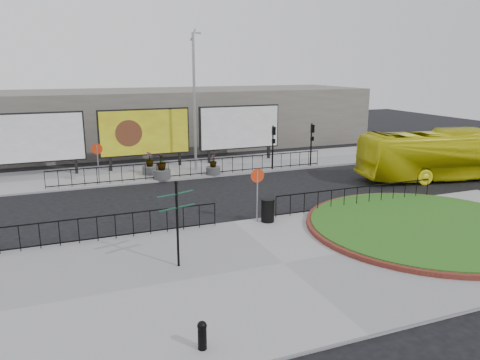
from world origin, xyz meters
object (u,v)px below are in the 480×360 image
billboard_mid (145,132)px  fingerpost_sign (177,215)px  planter_a (150,166)px  planter_b (162,170)px  bollard (202,334)px  bus (447,155)px  litter_bin (268,210)px  lamp_post (194,100)px  planter_c (213,167)px

billboard_mid → fingerpost_sign: (-2.07, -16.80, -0.60)m
fingerpost_sign → planter_a: 15.02m
planter_b → planter_a: bearing=105.0°
bollard → bus: bearing=31.1°
billboard_mid → litter_bin: bearing=-77.8°
lamp_post → planter_b: 5.21m
fingerpost_sign → litter_bin: bearing=18.6°
fingerpost_sign → bollard: 5.37m
litter_bin → bollard: bearing=-124.5°
fingerpost_sign → planter_c: 14.51m
bus → planter_a: size_ratio=7.69×
fingerpost_sign → billboard_mid: bearing=68.7°
litter_bin → bus: bus is taller
bus → planter_a: (-17.31, 7.88, -0.95)m
fingerpost_sign → planter_a: fingerpost_sign is taller
billboard_mid → planter_c: bearing=-44.0°
fingerpost_sign → bollard: size_ratio=4.06×
litter_bin → bus: (14.24, 3.72, 0.91)m
planter_c → planter_b: bearing=180.0°
bollard → bus: 23.36m
bus → planter_a: bearing=76.5°
litter_bin → fingerpost_sign: bearing=-147.2°
billboard_mid → planter_a: billboard_mid is taller
litter_bin → planter_c: (0.76, 10.00, -0.08)m
litter_bin → planter_a: bearing=104.8°
lamp_post → bus: 16.54m
planter_c → litter_bin: bearing=-94.3°
fingerpost_sign → planter_b: fingerpost_sign is taller
lamp_post → litter_bin: (-0.07, -11.60, -4.17)m
bollard → litter_bin: bearing=55.5°
bus → lamp_post: bearing=71.9°
bollard → planter_c: planter_c is taller
lamp_post → fingerpost_sign: 15.93m
lamp_post → litter_bin: size_ratio=8.65×
billboard_mid → litter_bin: 14.02m
bollard → litter_bin: litter_bin is taller
bollard → planter_c: 19.47m
lamp_post → bollard: size_ratio=12.01×
fingerpost_sign → bus: (19.26, 6.95, -0.43)m
fingerpost_sign → bollard: fingerpost_sign is taller
bollard → bus: (19.98, 12.07, 1.03)m
bollard → planter_b: 18.61m
planter_a → litter_bin: bearing=-75.2°
bus → billboard_mid: bearing=71.1°
billboard_mid → fingerpost_sign: billboard_mid is taller
lamp_post → bus: lamp_post is taller
billboard_mid → fingerpost_sign: bearing=-97.0°
litter_bin → planter_a: size_ratio=0.73×
fingerpost_sign → planter_c: fingerpost_sign is taller
billboard_mid → planter_b: size_ratio=3.86×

